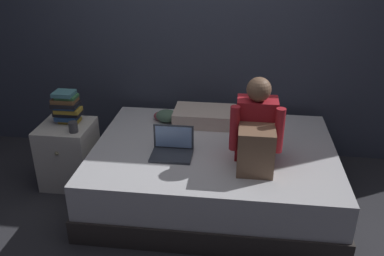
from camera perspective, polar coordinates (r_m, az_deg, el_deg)
ground_plane at (r=3.38m, az=-0.92°, el=-11.99°), size 8.00×8.00×0.00m
wall_back at (r=3.94m, az=1.43°, el=15.12°), size 5.60×0.10×2.70m
bed at (r=3.48m, az=3.02°, el=-6.10°), size 2.00×1.50×0.48m
nightstand at (r=3.81m, az=-16.78°, el=-3.46°), size 0.44×0.46×0.57m
person_sitting at (r=3.05m, az=8.93°, el=-0.62°), size 0.39×0.44×0.66m
laptop at (r=3.21m, az=-2.76°, el=-2.80°), size 0.32×0.23×0.22m
pillow at (r=3.74m, az=1.82°, el=1.66°), size 0.56×0.36×0.13m
book_stack at (r=3.68m, az=-17.09°, el=2.82°), size 0.23×0.17×0.28m
mug at (r=3.52m, az=-16.24°, el=0.12°), size 0.08×0.08×0.09m
clothes_pile at (r=3.79m, az=-3.75°, el=1.70°), size 0.23×0.17×0.11m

